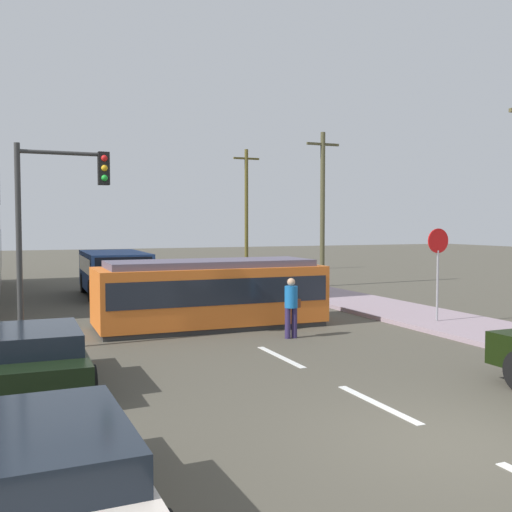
% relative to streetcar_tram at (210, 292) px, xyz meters
% --- Properties ---
extents(ground_plane, '(120.00, 120.00, 0.00)m').
position_rel_streetcar_tram_xyz_m(ground_plane, '(0.22, -0.57, -1.07)').
color(ground_plane, '#4D483C').
extents(sidewalk_curb_right, '(3.20, 36.00, 0.14)m').
position_rel_streetcar_tram_xyz_m(sidewalk_curb_right, '(7.02, -4.57, -1.00)').
color(sidewalk_curb_right, gray).
rests_on(sidewalk_curb_right, ground).
extents(lane_stripe_1, '(0.16, 2.40, 0.01)m').
position_rel_streetcar_tram_xyz_m(lane_stripe_1, '(0.22, -8.57, -1.06)').
color(lane_stripe_1, silver).
rests_on(lane_stripe_1, ground).
extents(lane_stripe_2, '(0.16, 2.40, 0.01)m').
position_rel_streetcar_tram_xyz_m(lane_stripe_2, '(0.22, -4.57, -1.06)').
color(lane_stripe_2, silver).
rests_on(lane_stripe_2, ground).
extents(lane_stripe_3, '(0.16, 2.40, 0.01)m').
position_rel_streetcar_tram_xyz_m(lane_stripe_3, '(0.22, 6.00, -1.06)').
color(lane_stripe_3, silver).
rests_on(lane_stripe_3, ground).
extents(lane_stripe_4, '(0.16, 2.40, 0.01)m').
position_rel_streetcar_tram_xyz_m(lane_stripe_4, '(0.22, 12.00, -1.06)').
color(lane_stripe_4, silver).
rests_on(lane_stripe_4, ground).
extents(streetcar_tram, '(6.94, 2.65, 2.06)m').
position_rel_streetcar_tram_xyz_m(streetcar_tram, '(0.00, 0.00, 0.00)').
color(streetcar_tram, orange).
rests_on(streetcar_tram, ground).
extents(city_bus, '(2.67, 5.65, 1.93)m').
position_rel_streetcar_tram_xyz_m(city_bus, '(-1.38, 9.17, 0.04)').
color(city_bus, '#2A4B8E').
rests_on(city_bus, ground).
extents(pedestrian_crossing, '(0.51, 0.36, 1.67)m').
position_rel_streetcar_tram_xyz_m(pedestrian_crossing, '(1.49, -2.58, -0.12)').
color(pedestrian_crossing, '#2F2450').
rests_on(pedestrian_crossing, ground).
extents(parked_sedan_near, '(2.02, 4.38, 1.19)m').
position_rel_streetcar_tram_xyz_m(parked_sedan_near, '(-5.42, -10.96, -0.44)').
color(parked_sedan_near, silver).
rests_on(parked_sedan_near, ground).
extents(parked_sedan_mid, '(2.17, 4.04, 1.19)m').
position_rel_streetcar_tram_xyz_m(parked_sedan_mid, '(-5.33, -5.23, -0.44)').
color(parked_sedan_mid, black).
rests_on(parked_sedan_mid, ground).
extents(stop_sign, '(0.76, 0.07, 2.88)m').
position_rel_streetcar_tram_xyz_m(stop_sign, '(6.59, -2.48, 1.13)').
color(stop_sign, gray).
rests_on(stop_sign, sidewalk_curb_right).
extents(traffic_light_mast, '(2.27, 0.33, 5.13)m').
position_rel_streetcar_tram_xyz_m(traffic_light_mast, '(-4.59, -1.59, 2.48)').
color(traffic_light_mast, '#333333').
rests_on(traffic_light_mast, ground).
extents(utility_pole_mid, '(1.80, 0.24, 7.77)m').
position_rel_streetcar_tram_xyz_m(utility_pole_mid, '(9.03, 9.16, 3.00)').
color(utility_pole_mid, brown).
rests_on(utility_pole_mid, ground).
extents(utility_pole_far, '(1.80, 0.24, 8.08)m').
position_rel_streetcar_tram_xyz_m(utility_pole_far, '(8.96, 19.29, 3.16)').
color(utility_pole_far, brown).
rests_on(utility_pole_far, ground).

